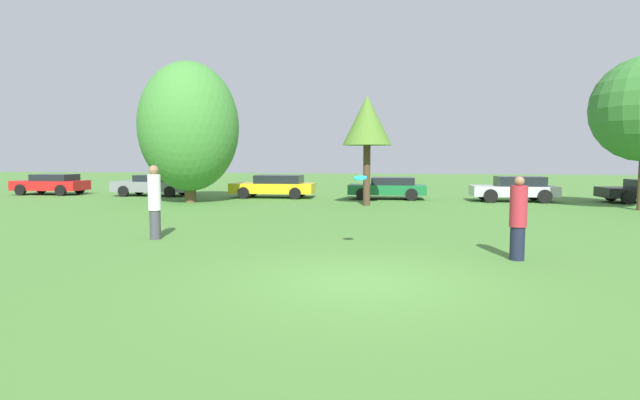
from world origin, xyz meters
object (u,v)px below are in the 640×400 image
Objects in this scene: person_thrower at (155,201)px; parked_car_grey at (155,185)px; tree_0 at (189,127)px; parked_car_red at (52,184)px; person_catcher at (518,218)px; parked_car_silver at (515,188)px; parked_car_yellow at (275,186)px; frisbee at (360,178)px; tree_1 at (367,122)px; parked_car_green at (388,187)px.

person_thrower is 15.94m from parked_car_grey.
parked_car_red is (-10.20, 3.43, -3.01)m from tree_0.
parked_car_silver is at bearing -93.73° from person_catcher.
parked_car_grey is (-7.42, 14.11, -0.37)m from person_thrower.
parked_car_red is at bearing 142.95° from person_thrower.
parked_car_yellow is at bearing 178.02° from parked_car_red.
tree_0 is (-12.60, 11.87, 2.76)m from person_catcher.
frisbee is 24.54m from parked_car_red.
parked_car_silver is (15.73, 2.94, -2.99)m from tree_0.
parked_car_grey is (-3.70, 3.51, -3.01)m from tree_0.
tree_1 is at bearing 161.24° from parked_car_grey.
person_thrower is at bearing 46.77° from parked_car_silver.
parked_car_red is at bearing -25.69° from person_catcher.
parked_car_grey is at bearing 179.00° from parked_car_red.
parked_car_grey is 19.44m from parked_car_silver.
parked_car_silver is (12.01, 13.54, -0.35)m from person_thrower.
person_catcher reaches higher than parked_car_yellow.
parked_car_green is (9.50, 3.40, -3.04)m from tree_0.
parked_car_grey is (-12.94, 15.01, -1.07)m from frisbee.
frisbee is 0.06× the size of tree_1.
frisbee is 14.94m from parked_car_green.
parked_car_yellow is at bearing -3.58° from parked_car_silver.
tree_0 reaches higher than person_thrower.
parked_car_green is at bearing -5.83° from parked_car_silver.
person_thrower is 19.77m from parked_car_red.
person_catcher is at bearing -6.32° from frisbee.
tree_0 is 1.49× the size of parked_car_yellow.
tree_1 is at bearing 93.21° from frisbee.
person_catcher is at bearing 76.43° from parked_car_silver.
parked_car_red is 0.93× the size of parked_car_grey.
tree_0 is 5.92m from parked_car_grey.
tree_1 is 1.22× the size of parked_car_green.
tree_1 is 4.93m from parked_car_green.
person_catcher is 3.48m from frisbee.
parked_car_yellow is 6.12m from parked_car_green.
tree_0 reaches higher than parked_car_yellow.
parked_car_red is 13.58m from parked_car_yellow.
parked_car_silver is (3.12, 14.82, -0.23)m from person_catcher.
parked_car_silver is at bearing 174.17° from parked_car_green.
person_catcher is 15.14m from parked_car_silver.
parked_car_green is 6.25m from parked_car_silver.
frisbee is 11.43m from tree_1.
tree_0 is at bearing 128.79° from frisbee.
tree_0 is at bearing -35.12° from person_catcher.
frisbee reaches higher than parked_car_yellow.
parked_car_yellow is (-5.87, 14.86, -1.06)m from frisbee.
person_thrower is 13.96m from parked_car_yellow.
tree_1 is at bearing 74.87° from parked_car_green.
person_thrower is at bearing -115.38° from tree_1.
person_thrower is 0.49× the size of parked_car_silver.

